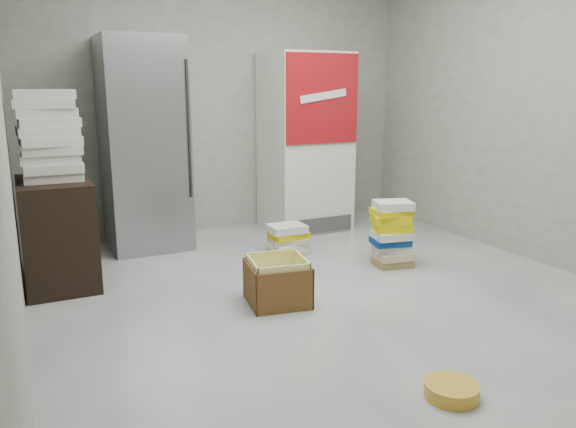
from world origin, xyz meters
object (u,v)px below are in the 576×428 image
Objects in this scene: phonebook_stack_main at (392,234)px; cardboard_box at (277,284)px; steel_fridge at (144,145)px; coke_cooler at (305,142)px; wood_shelf at (57,232)px.

phonebook_stack_main reaches higher than cardboard_box.
cardboard_box is at bearing -75.06° from steel_fridge.
coke_cooler reaches higher than wood_shelf.
wood_shelf is 2.63m from phonebook_stack_main.
steel_fridge reaches higher than coke_cooler.
steel_fridge is 1.06× the size of coke_cooler.
wood_shelf is at bearing -138.69° from steel_fridge.
steel_fridge is 3.44× the size of phonebook_stack_main.
steel_fridge is 1.65m from coke_cooler.
steel_fridge is 2.37× the size of wood_shelf.
coke_cooler is (1.65, -0.01, -0.05)m from steel_fridge.
wood_shelf reaches higher than cardboard_box.
coke_cooler is 2.63m from wood_shelf.
steel_fridge is 2.05m from cardboard_box.
coke_cooler is 2.25× the size of wood_shelf.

